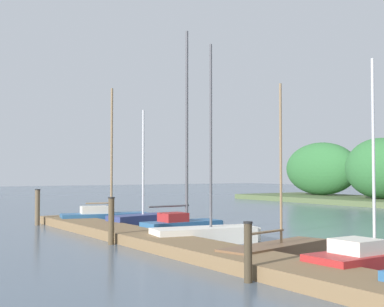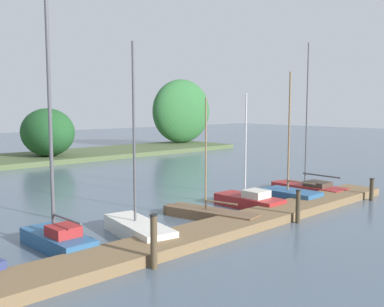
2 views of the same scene
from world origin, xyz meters
name	(u,v)px [view 2 (image 2 of 2)]	position (x,y,z in m)	size (l,w,h in m)	color
dock_pier	(207,232)	(0.00, 13.49, 0.17)	(23.56, 1.80, 0.35)	brown
sailboat_2	(56,234)	(-4.44, 15.96, 0.48)	(1.19, 3.37, 7.96)	#285684
sailboat_3	(136,227)	(-1.75, 15.27, 0.34)	(1.75, 3.88, 6.79)	silver
sailboat_4	(208,213)	(1.80, 15.22, 0.23)	(1.84, 4.30, 4.93)	brown
sailboat_5	(248,200)	(4.68, 15.51, 0.33)	(1.30, 3.46, 5.16)	maroon
sailboat_6	(289,194)	(7.14, 14.95, 0.34)	(1.40, 2.92, 6.21)	#285684
sailboat_7	(308,187)	(9.79, 15.57, 0.29)	(1.49, 4.27, 7.88)	maroon
mooring_piling_1	(154,241)	(-3.26, 12.39, 0.79)	(0.23, 0.23, 1.57)	#4C3D28
mooring_piling_2	(298,206)	(3.95, 12.37, 0.67)	(0.20, 0.20, 1.32)	#3D3323
mooring_piling_3	(372,189)	(10.16, 12.25, 0.55)	(0.23, 0.23, 1.09)	#3D3323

